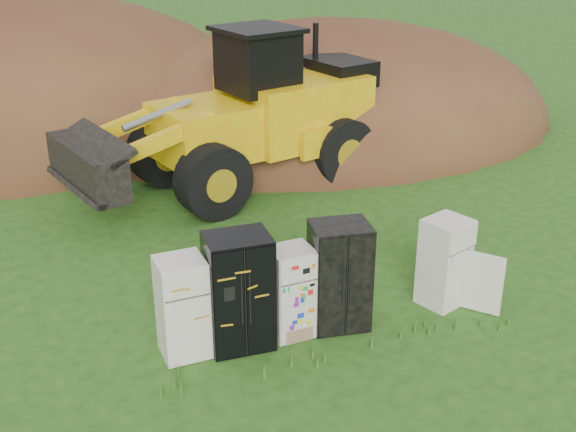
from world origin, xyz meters
name	(u,v)px	position (x,y,z in m)	size (l,w,h in m)	color
ground	(321,326)	(0.00, 0.00, 0.00)	(120.00, 120.00, 0.00)	#1F4913
fridge_leftmost	(183,307)	(-2.38, 0.03, 0.84)	(0.74, 0.71, 1.68)	white
fridge_black_side	(239,292)	(-1.46, -0.02, 0.98)	(1.03, 0.81, 1.97)	black
fridge_sticker	(291,292)	(-0.56, 0.01, 0.79)	(0.70, 0.65, 1.58)	white
fridge_dark_mid	(339,276)	(0.31, -0.01, 0.94)	(0.96, 0.79, 1.89)	black
fridge_open_door	(444,262)	(2.38, 0.04, 0.82)	(0.75, 0.69, 1.64)	white
wheel_loader	(224,114)	(0.19, 6.82, 1.99)	(8.23, 3.34, 3.98)	yellow
dirt_mound_right	(322,125)	(4.66, 11.37, 0.00)	(15.71, 11.52, 6.78)	#4B2518
dirt_mound_left	(17,130)	(-4.80, 14.17, 0.00)	(16.53, 12.40, 8.65)	#4B2518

